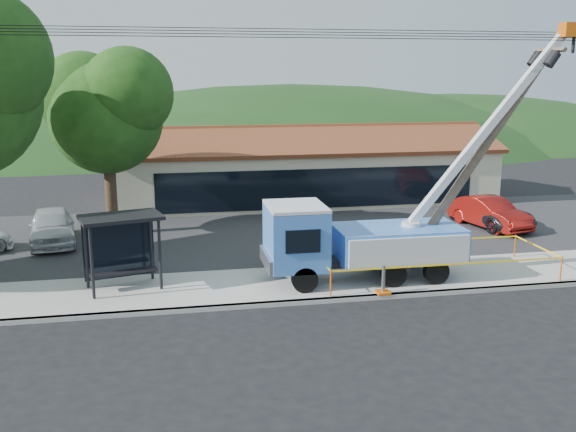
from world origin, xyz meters
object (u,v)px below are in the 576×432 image
(car_dark, at_px, (491,228))
(car_red, at_px, (488,229))
(bus_shelter, at_px, (121,234))
(utility_truck, at_px, (360,237))
(leaning_pole, at_px, (488,142))
(car_silver, at_px, (54,246))

(car_dark, bearing_deg, car_red, -142.33)
(car_red, bearing_deg, bus_shelter, -174.98)
(utility_truck, height_order, leaning_pole, utility_truck)
(car_red, bearing_deg, leaning_pole, -134.62)
(car_silver, bearing_deg, car_red, -11.41)
(utility_truck, bearing_deg, car_silver, 147.71)
(car_red, distance_m, car_dark, 0.43)
(bus_shelter, distance_m, car_silver, 8.11)
(utility_truck, xyz_separation_m, car_dark, (9.21, 7.11, -1.77))
(bus_shelter, height_order, car_dark, bus_shelter)
(car_red, height_order, car_dark, car_red)
(bus_shelter, distance_m, car_red, 18.73)
(bus_shelter, relative_size, car_silver, 0.65)
(car_dark, bearing_deg, leaning_pole, -130.59)
(leaning_pole, bearing_deg, bus_shelter, 177.74)
(utility_truck, relative_size, car_dark, 2.32)
(leaning_pole, height_order, bus_shelter, leaning_pole)
(car_dark, bearing_deg, utility_truck, -151.65)
(leaning_pole, bearing_deg, car_dark, 58.74)
(car_red, xyz_separation_m, car_dark, (0.30, 0.32, 0.00))
(bus_shelter, height_order, car_red, bus_shelter)
(car_dark, bearing_deg, bus_shelter, -169.68)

